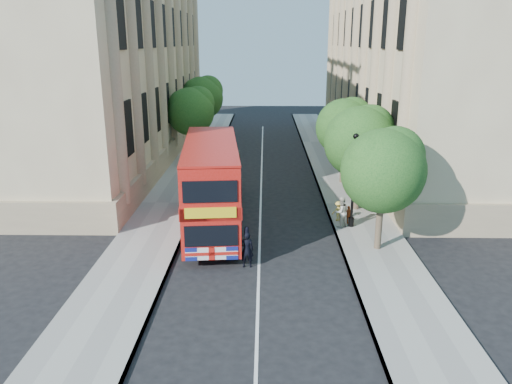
{
  "coord_description": "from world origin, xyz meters",
  "views": [
    {
      "loc": [
        0.23,
        -19.77,
        9.87
      ],
      "look_at": [
        -0.21,
        5.2,
        2.3
      ],
      "focal_mm": 35.0,
      "sensor_mm": 36.0,
      "label": 1
    }
  ],
  "objects_px": {
    "box_van": "(223,179)",
    "police_constable": "(247,250)",
    "double_decker_bus": "(211,184)",
    "woman_pedestrian": "(341,212)",
    "lamp_post": "(353,184)"
  },
  "relations": [
    {
      "from": "box_van",
      "to": "police_constable",
      "type": "bearing_deg",
      "value": -78.64
    },
    {
      "from": "box_van",
      "to": "double_decker_bus",
      "type": "bearing_deg",
      "value": -90.56
    },
    {
      "from": "box_van",
      "to": "police_constable",
      "type": "height_order",
      "value": "box_van"
    },
    {
      "from": "woman_pedestrian",
      "to": "double_decker_bus",
      "type": "bearing_deg",
      "value": -29.94
    },
    {
      "from": "lamp_post",
      "to": "double_decker_bus",
      "type": "relative_size",
      "value": 0.5
    },
    {
      "from": "double_decker_bus",
      "to": "box_van",
      "type": "distance_m",
      "value": 5.68
    },
    {
      "from": "police_constable",
      "to": "woman_pedestrian",
      "type": "bearing_deg",
      "value": -139.05
    },
    {
      "from": "lamp_post",
      "to": "box_van",
      "type": "distance_m",
      "value": 9.18
    },
    {
      "from": "police_constable",
      "to": "woman_pedestrian",
      "type": "distance_m",
      "value": 6.96
    },
    {
      "from": "police_constable",
      "to": "woman_pedestrian",
      "type": "xyz_separation_m",
      "value": [
        4.95,
        4.89,
        0.13
      ]
    },
    {
      "from": "double_decker_bus",
      "to": "box_van",
      "type": "bearing_deg",
      "value": 83.17
    },
    {
      "from": "lamp_post",
      "to": "box_van",
      "type": "relative_size",
      "value": 1.07
    },
    {
      "from": "police_constable",
      "to": "double_decker_bus",
      "type": "bearing_deg",
      "value": -70.22
    },
    {
      "from": "double_decker_bus",
      "to": "woman_pedestrian",
      "type": "relative_size",
      "value": 6.05
    },
    {
      "from": "lamp_post",
      "to": "woman_pedestrian",
      "type": "xyz_separation_m",
      "value": [
        -0.6,
        -0.11,
        -1.53
      ]
    }
  ]
}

